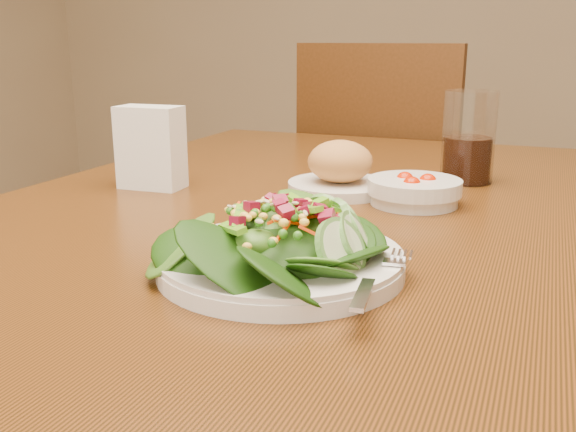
% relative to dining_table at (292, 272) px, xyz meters
% --- Properties ---
extents(dining_table, '(0.90, 1.40, 0.75)m').
position_rel_dining_table_xyz_m(dining_table, '(0.00, 0.00, 0.00)').
color(dining_table, '#602F0F').
rests_on(dining_table, ground_plane).
extents(chair_far, '(0.48, 0.49, 0.97)m').
position_rel_dining_table_xyz_m(chair_far, '(-0.06, 0.89, -0.13)').
color(chair_far, '#43220D').
rests_on(chair_far, ground_plane).
extents(salad_plate, '(0.26, 0.26, 0.07)m').
position_rel_dining_table_xyz_m(salad_plate, '(0.10, -0.25, 0.13)').
color(salad_plate, silver).
rests_on(salad_plate, dining_table).
extents(bread_plate, '(0.16, 0.16, 0.08)m').
position_rel_dining_table_xyz_m(bread_plate, '(0.04, 0.11, 0.13)').
color(bread_plate, silver).
rests_on(bread_plate, dining_table).
extents(tomato_bowl, '(0.14, 0.14, 0.04)m').
position_rel_dining_table_xyz_m(tomato_bowl, '(0.16, 0.08, 0.12)').
color(tomato_bowl, silver).
rests_on(tomato_bowl, dining_table).
extents(drinking_glass, '(0.09, 0.09, 0.15)m').
position_rel_dining_table_xyz_m(drinking_glass, '(0.21, 0.26, 0.17)').
color(drinking_glass, silver).
rests_on(drinking_glass, dining_table).
extents(napkin_holder, '(0.10, 0.06, 0.13)m').
position_rel_dining_table_xyz_m(napkin_holder, '(-0.26, 0.03, 0.17)').
color(napkin_holder, white).
rests_on(napkin_holder, dining_table).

